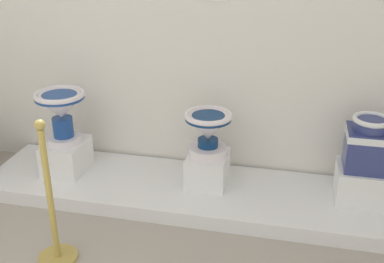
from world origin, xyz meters
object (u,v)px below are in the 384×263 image
Objects in this scene: antique_toilet_pale_glazed at (208,129)px; antique_toilet_rightmost at (368,142)px; plinth_block_rightmost at (362,183)px; plinth_block_central_ornate at (66,156)px; stanchion_post_near_left at (53,221)px; antique_toilet_central_ornate at (61,108)px; plinth_block_pale_glazed at (208,168)px.

antique_toilet_pale_glazed is 0.93× the size of antique_toilet_rightmost.
antique_toilet_pale_glazed is at bearing -179.48° from plinth_block_rightmost.
stanchion_post_near_left reaches higher than plinth_block_central_ornate.
antique_toilet_rightmost is (1.16, 0.01, 0.00)m from antique_toilet_pale_glazed.
antique_toilet_central_ornate reaches higher than plinth_block_central_ornate.
plinth_block_rightmost reaches higher than plinth_block_pale_glazed.
plinth_block_central_ornate is at bearing 111.99° from stanchion_post_near_left.
antique_toilet_pale_glazed is at bearing 90.00° from plinth_block_pale_glazed.
plinth_block_rightmost is at bearing 0.52° from plinth_block_pale_glazed.
antique_toilet_central_ornate is 1.18m from antique_toilet_pale_glazed.
antique_toilet_rightmost is at bearing -153.43° from plinth_block_rightmost.
antique_toilet_central_ornate is 0.44× the size of stanchion_post_near_left.
stanchion_post_near_left reaches higher than antique_toilet_pale_glazed.
antique_toilet_rightmost is at bearing 1.78° from antique_toilet_central_ornate.
antique_toilet_central_ornate is 1.17× the size of antique_toilet_pale_glazed.
antique_toilet_pale_glazed is 0.99× the size of plinth_block_rightmost.
antique_toilet_pale_glazed is (1.17, 0.06, -0.09)m from antique_toilet_central_ornate.
plinth_block_pale_glazed is 1.28m from stanchion_post_near_left.
plinth_block_rightmost is 0.38× the size of stanchion_post_near_left.
stanchion_post_near_left is at bearing -128.15° from plinth_block_pale_glazed.
plinth_block_central_ornate is at bearing -176.98° from antique_toilet_pale_glazed.
antique_toilet_pale_glazed is at bearing -179.48° from antique_toilet_rightmost.
plinth_block_rightmost is at bearing 0.52° from antique_toilet_pale_glazed.
plinth_block_rightmost is (1.16, 0.01, 0.01)m from plinth_block_pale_glazed.
plinth_block_rightmost is at bearing 26.57° from antique_toilet_rightmost.
antique_toilet_rightmost is at bearing 0.52° from plinth_block_pale_glazed.
antique_toilet_central_ornate reaches higher than plinth_block_rightmost.
antique_toilet_pale_glazed is at bearing 3.02° from antique_toilet_central_ornate.
antique_toilet_central_ornate reaches higher than antique_toilet_pale_glazed.
plinth_block_pale_glazed is at bearing 3.02° from plinth_block_central_ornate.
plinth_block_pale_glazed is at bearing 51.85° from stanchion_post_near_left.
antique_toilet_pale_glazed is 1.21m from plinth_block_rightmost.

